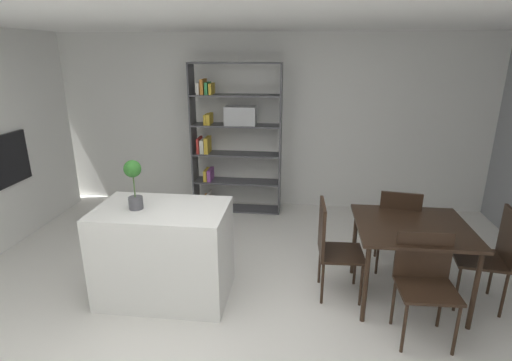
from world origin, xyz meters
name	(u,v)px	position (x,y,z in m)	size (l,w,h in m)	color
ground_plane	(214,328)	(0.00, 0.00, 0.00)	(9.56, 9.56, 0.00)	silver
ceiling_slab	(201,6)	(0.00, 0.00, 2.59)	(6.95, 6.18, 0.06)	white
back_partition	(255,122)	(0.00, 3.06, 1.28)	(6.95, 0.06, 2.56)	silver
built_in_oven	(10,159)	(-2.78, 1.41, 1.06)	(0.06, 0.61, 0.62)	black
kitchen_island	(164,252)	(-0.57, 0.45, 0.46)	(1.22, 0.76, 0.92)	white
potted_plant_on_island	(134,180)	(-0.78, 0.40, 1.20)	(0.16, 0.16, 0.46)	#4C4C51
open_bookshelf	(232,135)	(-0.30, 2.73, 1.15)	(1.29, 0.32, 2.16)	#4C4C51
dining_table	(412,233)	(1.75, 0.66, 0.70)	(1.02, 0.94, 0.78)	black
dining_chair_far	(397,224)	(1.74, 1.15, 0.56)	(0.46, 0.50, 0.95)	black
dining_chair_island_side	(331,242)	(1.02, 0.66, 0.56)	(0.43, 0.43, 0.96)	black
dining_chair_window_side	(493,251)	(2.49, 0.65, 0.56)	(0.50, 0.49, 0.96)	black
dining_chair_near	(425,276)	(1.75, 0.16, 0.55)	(0.47, 0.42, 0.90)	black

